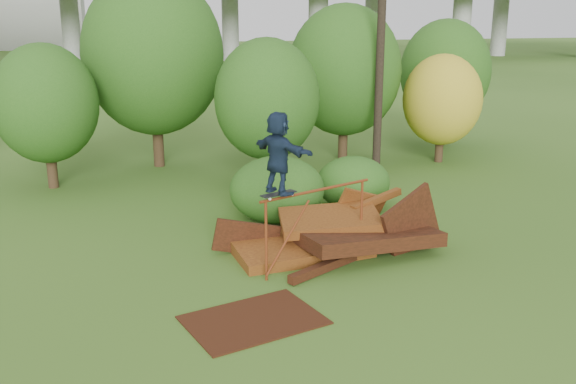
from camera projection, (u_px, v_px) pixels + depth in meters
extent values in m
plane|color=#2D5116|center=(350.00, 289.00, 13.20)|extent=(240.00, 240.00, 0.00)
cube|color=#49200D|center=(300.00, 246.00, 15.14)|extent=(3.27, 2.19, 0.52)
cube|color=black|center=(364.00, 235.00, 15.17)|extent=(3.54, 2.55, 0.64)
cube|color=#49200D|center=(330.00, 220.00, 15.39)|extent=(2.58, 1.92, 0.49)
cube|color=black|center=(411.00, 225.00, 15.19)|extent=(1.89, 0.84, 1.93)
cube|color=#49200D|center=(357.00, 213.00, 16.42)|extent=(1.63, 0.56, 1.53)
cube|color=black|center=(247.00, 238.00, 15.18)|extent=(1.68, 0.14, 1.08)
cube|color=black|center=(328.00, 266.00, 14.12)|extent=(2.10, 1.31, 0.19)
cube|color=#49200D|center=(377.00, 200.00, 16.13)|extent=(1.56, 0.74, 0.39)
cylinder|color=maroon|center=(266.00, 241.00, 13.42)|extent=(0.06, 0.06, 1.76)
cylinder|color=maroon|center=(361.00, 217.00, 15.03)|extent=(0.06, 0.06, 1.76)
cylinder|color=maroon|center=(317.00, 190.00, 13.99)|extent=(2.84, 1.23, 0.06)
cube|color=black|center=(279.00, 194.00, 13.35)|extent=(0.83, 0.51, 0.03)
cylinder|color=beige|center=(270.00, 199.00, 13.12)|extent=(0.07, 0.05, 0.06)
cylinder|color=beige|center=(265.00, 197.00, 13.26)|extent=(0.07, 0.05, 0.06)
cylinder|color=beige|center=(292.00, 194.00, 13.46)|extent=(0.07, 0.05, 0.06)
cylinder|color=beige|center=(287.00, 192.00, 13.60)|extent=(0.07, 0.05, 0.06)
imported|color=#16243A|center=(278.00, 153.00, 13.12)|extent=(1.23, 1.63, 1.71)
cube|color=#34170B|center=(253.00, 320.00, 11.85)|extent=(2.79, 2.32, 0.03)
cylinder|color=black|center=(52.00, 165.00, 20.72)|extent=(0.33, 0.33, 1.51)
ellipsoid|color=#184311|center=(45.00, 103.00, 20.19)|extent=(3.28, 3.28, 3.78)
cylinder|color=black|center=(158.00, 137.00, 23.57)|extent=(0.39, 0.39, 2.21)
ellipsoid|color=#184311|center=(153.00, 54.00, 22.76)|extent=(5.01, 5.01, 5.76)
cylinder|color=black|center=(268.00, 162.00, 21.06)|extent=(0.33, 0.33, 1.56)
ellipsoid|color=#184311|center=(267.00, 99.00, 20.51)|extent=(3.39, 3.39, 3.90)
cylinder|color=black|center=(343.00, 137.00, 24.54)|extent=(0.36, 0.36, 1.85)
ellipsoid|color=#184311|center=(345.00, 70.00, 23.86)|extent=(4.23, 4.23, 4.86)
cylinder|color=black|center=(439.00, 145.00, 24.38)|extent=(0.31, 0.31, 1.27)
ellipsoid|color=#A58C19|center=(442.00, 100.00, 23.92)|extent=(2.94, 2.94, 3.39)
cylinder|color=black|center=(442.00, 125.00, 27.47)|extent=(0.35, 0.35, 1.71)
ellipsoid|color=#184311|center=(445.00, 72.00, 26.86)|extent=(3.77, 3.77, 4.33)
ellipsoid|color=#184311|center=(277.00, 189.00, 17.31)|extent=(2.59, 2.39, 1.79)
ellipsoid|color=#184311|center=(353.00, 182.00, 18.55)|extent=(2.15, 1.97, 1.52)
cylinder|color=black|center=(381.00, 42.00, 21.36)|extent=(0.28, 0.28, 9.10)
cylinder|color=gray|center=(156.00, 28.00, 68.01)|extent=(2.20, 2.20, 8.00)
cylinder|color=gray|center=(318.00, 27.00, 72.42)|extent=(2.20, 2.20, 8.00)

